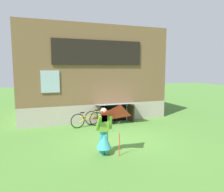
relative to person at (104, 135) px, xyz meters
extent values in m
plane|color=#4C7F33|center=(1.07, 1.34, -0.68)|extent=(60.00, 60.00, 0.00)
cube|color=#ADA393|center=(1.07, 6.98, -0.18)|extent=(8.32, 5.28, 1.01)
cube|color=brown|center=(1.07, 6.98, 2.47)|extent=(8.32, 5.28, 4.27)
cube|color=black|center=(1.07, 4.30, 3.10)|extent=(4.81, 0.08, 1.28)
cube|color=#9EB7C6|center=(1.07, 4.32, 3.10)|extent=(4.65, 0.04, 1.16)
cube|color=#9EB7C6|center=(-1.43, 4.31, 1.61)|extent=(0.90, 0.06, 1.10)
cube|color=black|center=(1.99, 4.32, -0.22)|extent=(1.40, 0.03, 0.93)
cube|color=#3D2B1E|center=(1.14, 4.04, -0.22)|extent=(0.17, 0.70, 0.93)
cube|color=#3D2B1E|center=(2.84, 4.04, -0.22)|extent=(0.16, 0.70, 0.93)
cube|color=#999EA8|center=(1.99, 3.79, 0.38)|extent=(2.25, 1.09, 0.18)
cylinder|color=teal|center=(-0.08, 0.00, -0.27)|extent=(0.14, 0.14, 0.82)
cylinder|color=teal|center=(0.08, 0.00, -0.27)|extent=(0.14, 0.14, 0.82)
cone|color=teal|center=(0.00, 0.00, -0.15)|extent=(0.52, 0.52, 0.61)
cube|color=#72AD38|center=(0.00, 0.00, 0.43)|extent=(0.34, 0.20, 0.58)
cylinder|color=#72AD38|center=(-0.22, -0.10, 0.46)|extent=(0.17, 0.33, 0.54)
cylinder|color=#72AD38|center=(0.22, -0.10, 0.46)|extent=(0.17, 0.33, 0.54)
cube|color=maroon|center=(0.00, -0.06, 0.67)|extent=(0.20, 0.08, 0.36)
sphere|color=#D8AD8E|center=(0.00, 0.00, 0.83)|extent=(0.22, 0.22, 0.22)
pyramid|color=red|center=(0.36, -0.62, 0.66)|extent=(1.06, 0.81, 0.64)
cylinder|color=beige|center=(0.35, -0.25, 0.33)|extent=(0.01, 0.71, 0.55)
cylinder|color=red|center=(0.45, -0.30, -0.29)|extent=(0.03, 0.03, 0.79)
torus|color=black|center=(1.59, 3.80, -0.31)|extent=(0.74, 0.16, 0.75)
torus|color=black|center=(0.58, 3.96, -0.31)|extent=(0.74, 0.16, 0.75)
cylinder|color=#287A3D|center=(1.09, 3.88, -0.12)|extent=(0.76, 0.16, 0.04)
cylinder|color=#287A3D|center=(1.09, 3.88, -0.24)|extent=(0.83, 0.17, 0.30)
cylinder|color=#287A3D|center=(0.84, 3.92, -0.12)|extent=(0.04, 0.04, 0.42)
cube|color=black|center=(0.84, 3.92, 0.09)|extent=(0.20, 0.08, 0.05)
cylinder|color=#287A3D|center=(1.59, 3.80, 0.06)|extent=(0.44, 0.10, 0.03)
torus|color=black|center=(0.75, 3.77, -0.32)|extent=(0.73, 0.17, 0.73)
torus|color=black|center=(-0.23, 3.60, -0.32)|extent=(0.73, 0.17, 0.73)
cylinder|color=gold|center=(0.26, 3.68, -0.13)|extent=(0.74, 0.16, 0.04)
cylinder|color=gold|center=(0.26, 3.68, -0.25)|extent=(0.81, 0.17, 0.30)
cylinder|color=gold|center=(0.02, 3.64, -0.13)|extent=(0.04, 0.04, 0.41)
cube|color=black|center=(0.02, 3.64, 0.08)|extent=(0.20, 0.08, 0.05)
cylinder|color=gold|center=(0.75, 3.77, 0.04)|extent=(0.44, 0.10, 0.03)
camera|label=1|loc=(-2.09, -6.70, 2.22)|focal=34.22mm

